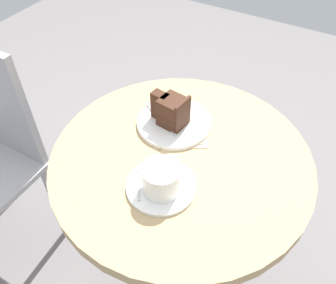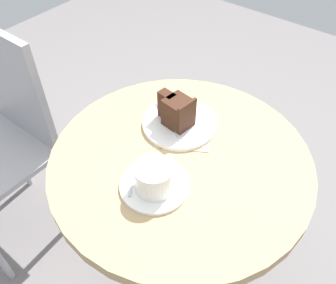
{
  "view_description": "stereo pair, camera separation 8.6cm",
  "coord_description": "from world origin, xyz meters",
  "px_view_note": "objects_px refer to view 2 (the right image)",
  "views": [
    {
      "loc": [
        -0.53,
        -0.27,
        1.35
      ],
      "look_at": [
        -0.01,
        0.03,
        0.73
      ],
      "focal_mm": 38.0,
      "sensor_mm": 36.0,
      "label": 1
    },
    {
      "loc": [
        -0.48,
        -0.34,
        1.35
      ],
      "look_at": [
        -0.01,
        0.03,
        0.73
      ],
      "focal_mm": 38.0,
      "sensor_mm": 36.0,
      "label": 2
    }
  ],
  "objects_px": {
    "cake_slice": "(177,112)",
    "fork": "(166,115)",
    "cake_plate": "(179,123)",
    "saucer": "(154,185)",
    "napkin": "(184,133)",
    "teaspoon": "(134,174)",
    "coffee_cup": "(154,177)"
  },
  "relations": [
    {
      "from": "saucer",
      "to": "cake_plate",
      "type": "height_order",
      "value": "cake_plate"
    },
    {
      "from": "saucer",
      "to": "napkin",
      "type": "relative_size",
      "value": 0.9
    },
    {
      "from": "saucer",
      "to": "cake_slice",
      "type": "distance_m",
      "value": 0.22
    },
    {
      "from": "cake_plate",
      "to": "napkin",
      "type": "relative_size",
      "value": 1.12
    },
    {
      "from": "cake_plate",
      "to": "fork",
      "type": "distance_m",
      "value": 0.05
    },
    {
      "from": "fork",
      "to": "cake_slice",
      "type": "bearing_deg",
      "value": -158.18
    },
    {
      "from": "napkin",
      "to": "cake_slice",
      "type": "bearing_deg",
      "value": 73.27
    },
    {
      "from": "saucer",
      "to": "fork",
      "type": "distance_m",
      "value": 0.24
    },
    {
      "from": "cake_slice",
      "to": "teaspoon",
      "type": "bearing_deg",
      "value": -172.13
    },
    {
      "from": "fork",
      "to": "napkin",
      "type": "relative_size",
      "value": 0.78
    },
    {
      "from": "teaspoon",
      "to": "cake_slice",
      "type": "relative_size",
      "value": 0.86
    },
    {
      "from": "fork",
      "to": "saucer",
      "type": "bearing_deg",
      "value": 153.62
    },
    {
      "from": "saucer",
      "to": "napkin",
      "type": "distance_m",
      "value": 0.19
    },
    {
      "from": "cake_slice",
      "to": "fork",
      "type": "xyz_separation_m",
      "value": [
        0.01,
        0.04,
        -0.04
      ]
    },
    {
      "from": "cake_slice",
      "to": "fork",
      "type": "bearing_deg",
      "value": 80.02
    },
    {
      "from": "saucer",
      "to": "napkin",
      "type": "height_order",
      "value": "saucer"
    },
    {
      "from": "coffee_cup",
      "to": "teaspoon",
      "type": "xyz_separation_m",
      "value": [
        -0.0,
        0.06,
        -0.03
      ]
    },
    {
      "from": "saucer",
      "to": "teaspoon",
      "type": "distance_m",
      "value": 0.06
    },
    {
      "from": "cake_plate",
      "to": "napkin",
      "type": "height_order",
      "value": "cake_plate"
    },
    {
      "from": "saucer",
      "to": "cake_slice",
      "type": "height_order",
      "value": "cake_slice"
    },
    {
      "from": "saucer",
      "to": "teaspoon",
      "type": "height_order",
      "value": "teaspoon"
    },
    {
      "from": "coffee_cup",
      "to": "fork",
      "type": "distance_m",
      "value": 0.25
    },
    {
      "from": "saucer",
      "to": "coffee_cup",
      "type": "relative_size",
      "value": 1.37
    },
    {
      "from": "coffee_cup",
      "to": "cake_slice",
      "type": "bearing_deg",
      "value": 23.94
    },
    {
      "from": "cake_plate",
      "to": "saucer",
      "type": "bearing_deg",
      "value": -158.68
    },
    {
      "from": "coffee_cup",
      "to": "fork",
      "type": "relative_size",
      "value": 0.84
    },
    {
      "from": "coffee_cup",
      "to": "napkin",
      "type": "relative_size",
      "value": 0.65
    },
    {
      "from": "cake_plate",
      "to": "cake_slice",
      "type": "relative_size",
      "value": 1.94
    },
    {
      "from": "teaspoon",
      "to": "saucer",
      "type": "bearing_deg",
      "value": -113.51
    },
    {
      "from": "saucer",
      "to": "coffee_cup",
      "type": "bearing_deg",
      "value": -133.6
    },
    {
      "from": "cake_slice",
      "to": "napkin",
      "type": "bearing_deg",
      "value": -106.73
    },
    {
      "from": "coffee_cup",
      "to": "cake_slice",
      "type": "distance_m",
      "value": 0.22
    }
  ]
}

